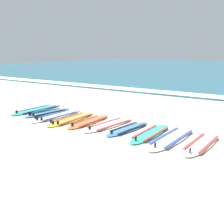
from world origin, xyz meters
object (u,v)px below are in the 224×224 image
Objects in this scene: surfboard_8 at (172,138)px; surfboard_9 at (202,144)px; surfboard_0 at (37,110)px; surfboard_4 at (89,122)px; surfboard_6 at (128,129)px; surfboard_1 at (48,113)px; surfboard_5 at (110,124)px; surfboard_3 at (72,119)px; surfboard_2 at (57,116)px; surfboard_7 at (150,133)px.

surfboard_8 is 1.17× the size of surfboard_9.
surfboard_4 is at bearing -5.21° from surfboard_0.
surfboard_0 is 1.23× the size of surfboard_6.
surfboard_1 is 0.97× the size of surfboard_4.
surfboard_5 is at bearing 176.62° from surfboard_9.
surfboard_4 is (2.14, -0.14, -0.00)m from surfboard_1.
surfboard_0 is at bearing 171.52° from surfboard_3.
surfboard_2 is (1.43, -0.28, 0.00)m from surfboard_0.
surfboard_2 and surfboard_9 have the same top height.
surfboard_1 and surfboard_2 have the same top height.
surfboard_3 is at bearing -174.66° from surfboard_5.
surfboard_4 and surfboard_9 have the same top height.
surfboard_5 is (2.27, 0.10, -0.00)m from surfboard_2.
surfboard_4 is (1.49, 0.02, -0.00)m from surfboard_2.
surfboard_2 is 3.00m from surfboard_6.
surfboard_5 is 0.73m from surfboard_6.
surfboard_0 is 3.71m from surfboard_5.
surfboard_3 is (1.42, -0.20, -0.00)m from surfboard_1.
surfboard_5 is at bearing -2.89° from surfboard_0.
surfboard_3 is 1.07× the size of surfboard_7.
surfboard_3 and surfboard_4 have the same top height.
surfboard_6 is (3.00, 0.02, -0.00)m from surfboard_2.
surfboard_3 and surfboard_7 have the same top height.
surfboard_5 is 0.93× the size of surfboard_8.
surfboard_7 is (1.50, -0.12, 0.00)m from surfboard_5.
surfboard_6 is 0.77m from surfboard_7.
surfboard_2 is at bearing 179.60° from surfboard_7.
surfboard_8 is 0.80m from surfboard_9.
surfboard_1 is 1.43m from surfboard_3.
surfboard_6 is 0.92× the size of surfboard_7.
surfboard_2 is 1.09× the size of surfboard_9.
surfboard_3 is at bearing 179.56° from surfboard_9.
surfboard_8 is at bearing -3.50° from surfboard_7.
surfboard_7 is at bearing 176.50° from surfboard_8.
surfboard_2 is 0.93× the size of surfboard_8.
surfboard_3 and surfboard_6 have the same top height.
surfboard_0 is at bearing 174.79° from surfboard_4.
surfboard_4 and surfboard_8 have the same top height.
surfboard_4 is 0.79m from surfboard_5.
surfboard_0 is 5.21m from surfboard_7.
surfboard_2 and surfboard_4 have the same top height.
surfboard_2 is at bearing -11.21° from surfboard_0.
surfboard_2 is 3.77m from surfboard_7.
surfboard_3 is 1.08× the size of surfboard_9.
surfboard_0 is 1.12× the size of surfboard_7.
surfboard_5 is 1.07× the size of surfboard_7.
surfboard_8 and surfboard_9 have the same top height.
surfboard_3 is 3.00m from surfboard_7.
surfboard_8 is (2.16, -0.16, -0.00)m from surfboard_5.
surfboard_9 is (3.74, -0.10, -0.00)m from surfboard_4.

